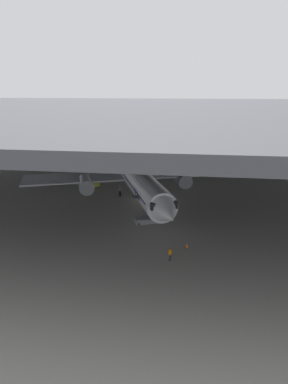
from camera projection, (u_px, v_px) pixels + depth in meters
name	position (u px, v px, depth m)	size (l,w,h in m)	color
ground_plane	(153.00, 201.00, 57.30)	(110.00, 110.00, 0.00)	gray
hangar_structure	(162.00, 110.00, 66.35)	(121.00, 99.00, 14.54)	#4C4F54
airplane_main	(137.00, 178.00, 57.53)	(37.50, 37.66, 12.12)	white
boarding_stairs	(149.00, 217.00, 48.12)	(4.55, 2.86, 4.80)	slate
crew_worker_near_nose	(170.00, 254.00, 37.30)	(0.37, 0.49, 1.55)	#232838
crew_worker_by_stairs	(155.00, 208.00, 51.24)	(0.51, 0.35, 1.74)	#232838
airplane_distant	(109.00, 143.00, 96.12)	(31.06, 30.39, 10.00)	white
traffic_cone_orange	(187.00, 246.00, 40.48)	(0.36, 0.36, 0.60)	black
baggage_tug	(96.00, 184.00, 65.81)	(2.10, 2.51, 0.90)	yellow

